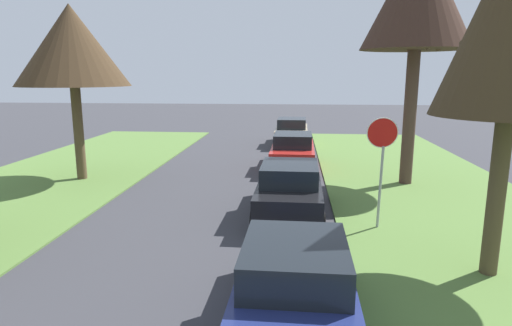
{
  "coord_description": "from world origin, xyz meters",
  "views": [
    {
      "loc": [
        2.39,
        -0.13,
        4.12
      ],
      "look_at": [
        1.29,
        12.32,
        1.55
      ],
      "focal_mm": 30.64,
      "sensor_mm": 36.0,
      "label": 1
    }
  ],
  "objects_px": {
    "street_tree_left_mid_b": "(72,46)",
    "parked_sedan_navy": "(295,289)",
    "parked_sedan_tan": "(292,132)",
    "stop_sign_far": "(382,149)",
    "parked_sedan_black": "(289,191)",
    "parked_sedan_red": "(293,152)"
  },
  "relations": [
    {
      "from": "parked_sedan_red",
      "to": "parked_sedan_tan",
      "type": "bearing_deg",
      "value": 90.87
    },
    {
      "from": "stop_sign_far",
      "to": "street_tree_left_mid_b",
      "type": "xyz_separation_m",
      "value": [
        -10.61,
        4.67,
        2.92
      ]
    },
    {
      "from": "stop_sign_far",
      "to": "parked_sedan_black",
      "type": "relative_size",
      "value": 0.67
    },
    {
      "from": "stop_sign_far",
      "to": "street_tree_left_mid_b",
      "type": "bearing_deg",
      "value": 156.25
    },
    {
      "from": "parked_sedan_navy",
      "to": "parked_sedan_tan",
      "type": "height_order",
      "value": "same"
    },
    {
      "from": "parked_sedan_navy",
      "to": "parked_sedan_black",
      "type": "distance_m",
      "value": 5.99
    },
    {
      "from": "street_tree_left_mid_b",
      "to": "parked_sedan_tan",
      "type": "xyz_separation_m",
      "value": [
        8.18,
        9.4,
        -4.39
      ]
    },
    {
      "from": "street_tree_left_mid_b",
      "to": "parked_sedan_black",
      "type": "relative_size",
      "value": 1.49
    },
    {
      "from": "parked_sedan_red",
      "to": "parked_sedan_tan",
      "type": "xyz_separation_m",
      "value": [
        -0.1,
        6.56,
        0.0
      ]
    },
    {
      "from": "street_tree_left_mid_b",
      "to": "parked_sedan_navy",
      "type": "distance_m",
      "value": 13.5
    },
    {
      "from": "street_tree_left_mid_b",
      "to": "parked_sedan_black",
      "type": "bearing_deg",
      "value": -23.88
    },
    {
      "from": "street_tree_left_mid_b",
      "to": "stop_sign_far",
      "type": "bearing_deg",
      "value": -23.75
    },
    {
      "from": "parked_sedan_tan",
      "to": "stop_sign_far",
      "type": "bearing_deg",
      "value": -80.18
    },
    {
      "from": "parked_sedan_red",
      "to": "parked_sedan_tan",
      "type": "height_order",
      "value": "same"
    },
    {
      "from": "street_tree_left_mid_b",
      "to": "parked_sedan_tan",
      "type": "bearing_deg",
      "value": 48.97
    },
    {
      "from": "stop_sign_far",
      "to": "parked_sedan_navy",
      "type": "relative_size",
      "value": 0.67
    },
    {
      "from": "street_tree_left_mid_b",
      "to": "parked_sedan_red",
      "type": "height_order",
      "value": "street_tree_left_mid_b"
    },
    {
      "from": "stop_sign_far",
      "to": "street_tree_left_mid_b",
      "type": "height_order",
      "value": "street_tree_left_mid_b"
    },
    {
      "from": "parked_sedan_navy",
      "to": "parked_sedan_tan",
      "type": "distance_m",
      "value": 19.03
    },
    {
      "from": "parked_sedan_navy",
      "to": "parked_sedan_black",
      "type": "bearing_deg",
      "value": 91.52
    },
    {
      "from": "stop_sign_far",
      "to": "parked_sedan_black",
      "type": "bearing_deg",
      "value": 156.69
    },
    {
      "from": "parked_sedan_navy",
      "to": "parked_sedan_red",
      "type": "xyz_separation_m",
      "value": [
        -0.1,
        12.46,
        0.0
      ]
    }
  ]
}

